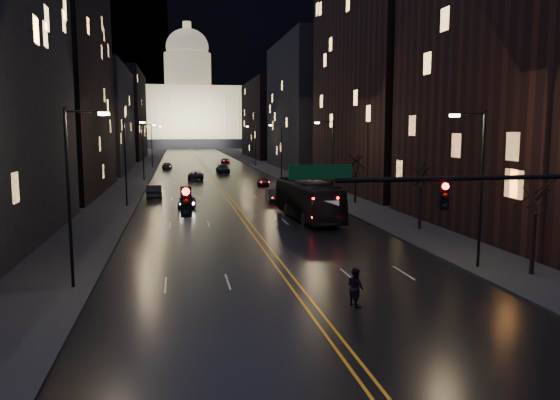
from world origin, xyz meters
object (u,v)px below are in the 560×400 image
traffic_signal (504,208)px  receding_car_a (274,195)px  bus (308,200)px  pedestrian_b (355,287)px  oncoming_car_b (154,192)px  pedestrian_a (357,288)px  oncoming_car_a (187,201)px

traffic_signal → receding_car_a: (-1.22, 41.20, -4.37)m
bus → pedestrian_b: (-3.63, -24.27, -0.85)m
oncoming_car_b → bus: bearing=126.6°
pedestrian_b → pedestrian_a: bearing=-108.5°
pedestrian_a → oncoming_car_b: bearing=26.5°
bus → oncoming_car_b: size_ratio=2.55×
oncoming_car_b → traffic_signal: bearing=104.8°
receding_car_a → pedestrian_a: bearing=-90.9°
oncoming_car_a → bus: bearing=143.9°
traffic_signal → oncoming_car_a: 40.10m
oncoming_car_b → pedestrian_a: 43.11m
oncoming_car_b → receding_car_a: oncoming_car_b is taller
oncoming_car_a → pedestrian_a: bearing=106.5°
bus → pedestrian_a: 24.55m
traffic_signal → oncoming_car_b: size_ratio=3.53×
pedestrian_a → bus: bearing=3.9°
traffic_signal → pedestrian_b: size_ratio=9.72×
pedestrian_a → receding_car_a: bearing=8.1°
pedestrian_a → pedestrian_b: bearing=102.2°
traffic_signal → oncoming_car_a: size_ratio=4.14×
bus → pedestrian_b: bearing=-102.0°
traffic_signal → receding_car_a: 41.45m
traffic_signal → pedestrian_b: (-3.90, 5.00, -4.21)m
oncoming_car_a → pedestrian_b: (6.92, -33.36, 0.18)m
pedestrian_b → traffic_signal: bearing=-160.6°
bus → oncoming_car_a: bearing=135.7°
bus → oncoming_car_a: 13.96m
bus → pedestrian_a: bearing=-101.8°
oncoming_car_a → pedestrian_a: pedestrian_a is taller
bus → traffic_signal: bearing=-93.0°
bus → oncoming_car_a: (-10.55, 9.09, -1.03)m
traffic_signal → oncoming_car_b: traffic_signal is taller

